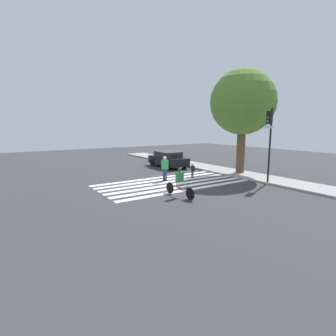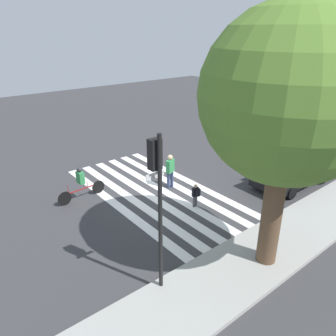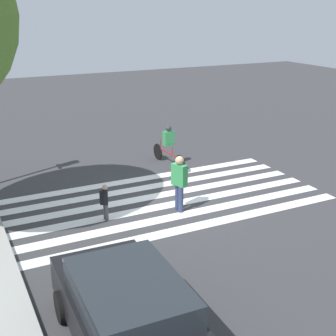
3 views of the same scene
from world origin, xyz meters
name	(u,v)px [view 1 (image 1 of 3)]	position (x,y,z in m)	size (l,w,h in m)	color
ground_plane	(172,183)	(0.00, 0.00, 0.00)	(60.00, 60.00, 0.00)	#38383A
sidewalk_curb	(236,173)	(0.00, 6.25, 0.07)	(36.00, 2.50, 0.14)	#9E9E99
crosswalk_stripes	(172,183)	(0.00, 0.00, 0.00)	(4.66, 10.00, 0.01)	white
traffic_light	(269,131)	(3.69, 5.15, 3.48)	(0.60, 0.50, 4.98)	black
street_tree	(243,103)	(0.18, 6.54, 5.63)	(5.06, 5.06, 8.20)	brown
pedestrian_adult_blue_shirt	(165,167)	(-0.93, 0.03, 0.98)	(0.53, 0.37, 1.73)	navy
pedestrian_adult_yellow_jacket	(193,170)	(-0.58, 2.26, 0.64)	(0.33, 0.30, 1.10)	#4C4C51
cyclist_near_curb	(180,181)	(3.05, -1.59, 0.86)	(2.38, 0.41, 1.60)	black
car_parked_silver_sedan	(168,159)	(-5.97, 3.64, 0.76)	(4.48, 2.12, 1.47)	black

